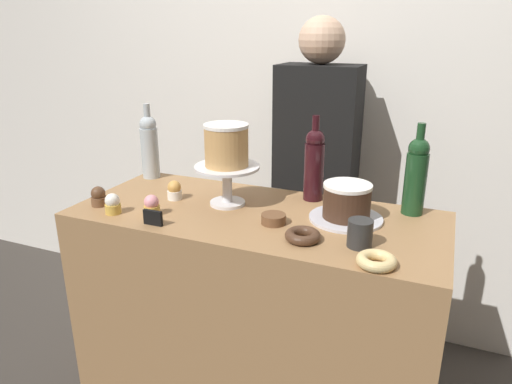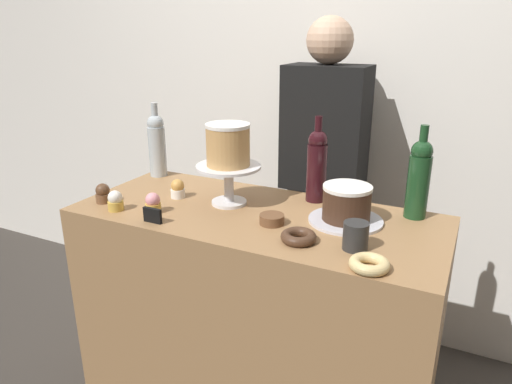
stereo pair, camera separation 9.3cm
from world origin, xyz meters
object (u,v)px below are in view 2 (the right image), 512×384
at_px(white_layer_cake, 228,145).
at_px(price_sign_chalkboard, 153,215).
at_px(chocolate_round_cake, 347,203).
at_px(wine_bottle_green, 419,178).
at_px(cupcake_caramel, 178,189).
at_px(wine_bottle_clear, 157,144).
at_px(barista_figure, 322,189).
at_px(cake_stand_pedestal, 229,178).
at_px(cupcake_vanilla, 115,201).
at_px(donut_glazed, 369,264).
at_px(wine_bottle_dark_red, 317,164).
at_px(coffee_cup_ceramic, 356,236).
at_px(cookie_stack, 272,219).
at_px(donut_chocolate, 298,237).
at_px(cupcake_chocolate, 103,194).
at_px(cupcake_strawberry, 153,203).

distance_m(white_layer_cake, price_sign_chalkboard, 0.37).
height_order(chocolate_round_cake, wine_bottle_green, wine_bottle_green).
distance_m(chocolate_round_cake, cupcake_caramel, 0.66).
height_order(wine_bottle_clear, barista_figure, barista_figure).
bearing_deg(cake_stand_pedestal, wine_bottle_green, 15.09).
bearing_deg(white_layer_cake, cupcake_vanilla, -144.54).
height_order(wine_bottle_clear, cupcake_caramel, wine_bottle_clear).
relative_size(cupcake_vanilla, donut_glazed, 0.66).
xyz_separation_m(wine_bottle_dark_red, cupcake_caramel, (-0.49, -0.21, -0.11)).
bearing_deg(price_sign_chalkboard, coffee_cup_ceramic, 8.88).
bearing_deg(cupcake_vanilla, wine_bottle_clear, 106.77).
bearing_deg(cookie_stack, white_layer_cake, 154.95).
distance_m(price_sign_chalkboard, barista_figure, 0.90).
xyz_separation_m(white_layer_cake, coffee_cup_ceramic, (0.53, -0.17, -0.19)).
height_order(donut_chocolate, barista_figure, barista_figure).
distance_m(cupcake_vanilla, cookie_stack, 0.58).
bearing_deg(donut_chocolate, wine_bottle_green, 51.78).
bearing_deg(cupcake_chocolate, price_sign_chalkboard, -14.59).
bearing_deg(barista_figure, chocolate_round_cake, -64.19).
bearing_deg(wine_bottle_dark_red, cake_stand_pedestal, -147.38).
bearing_deg(cake_stand_pedestal, cupcake_vanilla, -144.54).
relative_size(chocolate_round_cake, cupcake_caramel, 2.22).
bearing_deg(donut_chocolate, barista_figure, 102.70).
bearing_deg(coffee_cup_ceramic, donut_chocolate, -171.18).
bearing_deg(wine_bottle_dark_red, chocolate_round_cake, -43.62).
bearing_deg(barista_figure, cookie_stack, -86.79).
distance_m(cake_stand_pedestal, wine_bottle_green, 0.67).
relative_size(cupcake_caramel, barista_figure, 0.05).
bearing_deg(cookie_stack, cupcake_strawberry, -167.61).
height_order(wine_bottle_dark_red, coffee_cup_ceramic, wine_bottle_dark_red).
relative_size(wine_bottle_green, coffee_cup_ceramic, 3.83).
xyz_separation_m(cupcake_vanilla, coffee_cup_ceramic, (0.86, 0.07, 0.01)).
height_order(coffee_cup_ceramic, barista_figure, barista_figure).
distance_m(cake_stand_pedestal, cupcake_strawberry, 0.29).
xyz_separation_m(cupcake_caramel, barista_figure, (0.40, 0.58, -0.12)).
xyz_separation_m(white_layer_cake, cupcake_vanilla, (-0.34, -0.24, -0.19)).
relative_size(chocolate_round_cake, barista_figure, 0.10).
bearing_deg(wine_bottle_green, cupcake_strawberry, -156.26).
height_order(wine_bottle_dark_red, donut_chocolate, wine_bottle_dark_red).
relative_size(cupcake_chocolate, donut_chocolate, 0.66).
height_order(cupcake_caramel, donut_chocolate, cupcake_caramel).
xyz_separation_m(cake_stand_pedestal, cupcake_caramel, (-0.21, -0.03, -0.07)).
xyz_separation_m(cupcake_chocolate, price_sign_chalkboard, (0.29, -0.08, -0.01)).
relative_size(wine_bottle_dark_red, cupcake_strawberry, 4.38).
bearing_deg(cupcake_vanilla, wine_bottle_green, 22.84).
xyz_separation_m(cake_stand_pedestal, wine_bottle_green, (0.65, 0.17, 0.04)).
bearing_deg(cupcake_vanilla, price_sign_chalkboard, -9.91).
distance_m(wine_bottle_dark_red, donut_glazed, 0.57).
distance_m(wine_bottle_green, cupcake_caramel, 0.89).
xyz_separation_m(wine_bottle_dark_red, wine_bottle_clear, (-0.74, -0.00, 0.00)).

